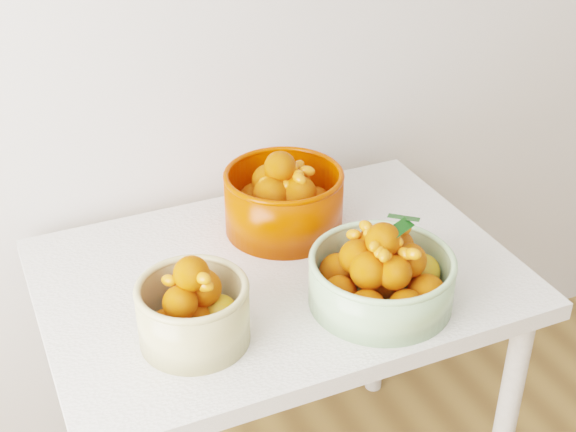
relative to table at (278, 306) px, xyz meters
name	(u,v)px	position (x,y,z in m)	size (l,w,h in m)	color
table	(278,306)	(0.00, 0.00, 0.00)	(1.00, 0.70, 0.75)	silver
bowl_cream	(193,310)	(-0.23, -0.15, 0.17)	(0.27, 0.27, 0.18)	tan
bowl_green	(382,275)	(0.15, -0.19, 0.16)	(0.37, 0.37, 0.19)	#94BA86
bowl_orange	(283,199)	(0.08, 0.15, 0.17)	(0.33, 0.33, 0.20)	#C02700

